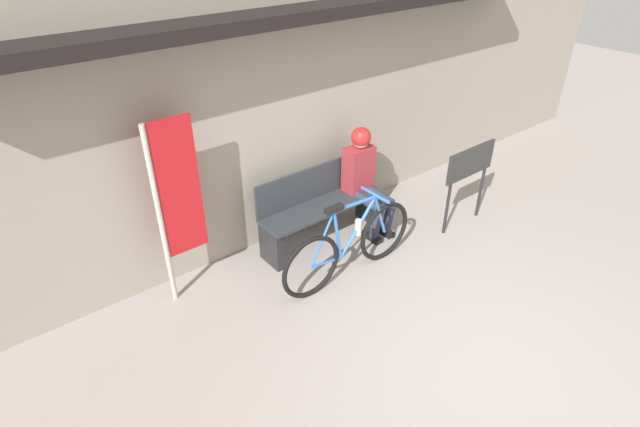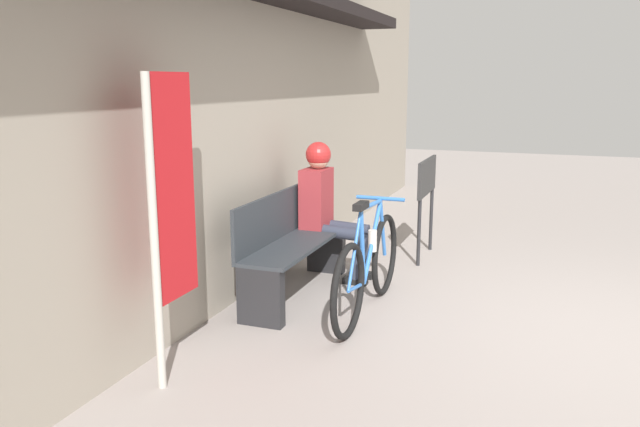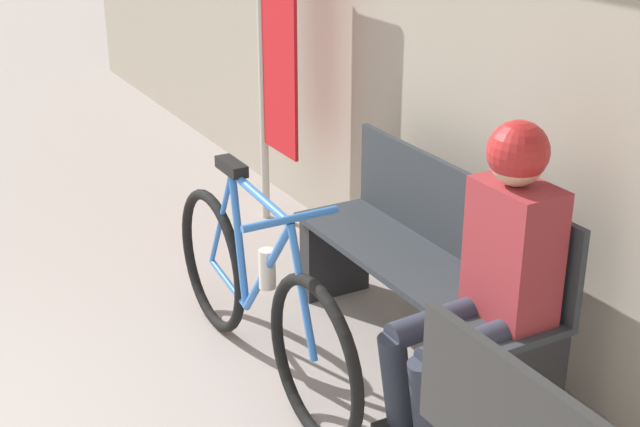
{
  "view_description": "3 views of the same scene",
  "coord_description": "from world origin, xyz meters",
  "px_view_note": "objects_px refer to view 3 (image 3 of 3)",
  "views": [
    {
      "loc": [
        -2.95,
        -1.56,
        3.36
      ],
      "look_at": [
        -0.22,
        1.87,
        0.64
      ],
      "focal_mm": 28.0,
      "sensor_mm": 36.0,
      "label": 1
    },
    {
      "loc": [
        -4.59,
        0.24,
        1.79
      ],
      "look_at": [
        -0.14,
        1.9,
        0.78
      ],
      "focal_mm": 35.0,
      "sensor_mm": 36.0,
      "label": 2
    },
    {
      "loc": [
        2.96,
        0.12,
        2.17
      ],
      "look_at": [
        0.01,
        1.76,
        0.77
      ],
      "focal_mm": 50.0,
      "sensor_mm": 36.0,
      "label": 3
    }
  ],
  "objects_px": {
    "park_bench_near": "(426,273)",
    "banner_pole": "(274,48)",
    "bicycle": "(257,299)",
    "person_seated": "(492,262)"
  },
  "relations": [
    {
      "from": "bicycle",
      "to": "person_seated",
      "type": "bearing_deg",
      "value": 39.38
    },
    {
      "from": "banner_pole",
      "to": "park_bench_near",
      "type": "bearing_deg",
      "value": -2.73
    },
    {
      "from": "park_bench_near",
      "to": "banner_pole",
      "type": "xyz_separation_m",
      "value": [
        -1.64,
        0.08,
        0.69
      ]
    },
    {
      "from": "bicycle",
      "to": "person_seated",
      "type": "xyz_separation_m",
      "value": [
        0.75,
        0.62,
        0.35
      ]
    },
    {
      "from": "park_bench_near",
      "to": "person_seated",
      "type": "distance_m",
      "value": 0.65
    },
    {
      "from": "bicycle",
      "to": "banner_pole",
      "type": "xyz_separation_m",
      "value": [
        -1.45,
        0.81,
        0.72
      ]
    },
    {
      "from": "park_bench_near",
      "to": "person_seated",
      "type": "bearing_deg",
      "value": -11.47
    },
    {
      "from": "park_bench_near",
      "to": "bicycle",
      "type": "height_order",
      "value": "bicycle"
    },
    {
      "from": "banner_pole",
      "to": "bicycle",
      "type": "bearing_deg",
      "value": -29.29
    },
    {
      "from": "bicycle",
      "to": "banner_pole",
      "type": "height_order",
      "value": "banner_pole"
    }
  ]
}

